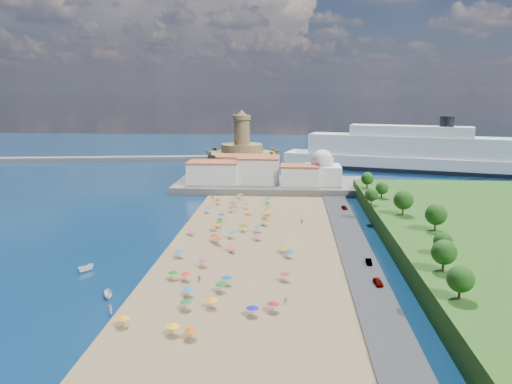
{
  "coord_description": "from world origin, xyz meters",
  "views": [
    {
      "loc": [
        16.05,
        -147.64,
        43.4
      ],
      "look_at": [
        4.0,
        25.0,
        8.0
      ],
      "focal_mm": 35.0,
      "sensor_mm": 36.0,
      "label": 1
    }
  ],
  "objects": [
    {
      "name": "moored_boats",
      "position": [
        -28.13,
        -42.63,
        0.81
      ],
      "size": [
        14.58,
        19.6,
        1.66
      ],
      "color": "white",
      "rests_on": "ground"
    },
    {
      "name": "domed_building",
      "position": [
        30.0,
        71.0,
        8.97
      ],
      "size": [
        16.0,
        16.0,
        15.0
      ],
      "color": "silver",
      "rests_on": "terrace"
    },
    {
      "name": "beach_parasols",
      "position": [
        -0.63,
        -9.71,
        2.15
      ],
      "size": [
        32.98,
        118.93,
        2.2
      ],
      "color": "gray",
      "rests_on": "beach"
    },
    {
      "name": "terrace",
      "position": [
        10.0,
        73.0,
        1.5
      ],
      "size": [
        90.0,
        36.0,
        3.0
      ],
      "primitive_type": "cube",
      "color": "#59544C",
      "rests_on": "ground"
    },
    {
      "name": "waterfront_buildings",
      "position": [
        -3.05,
        73.64,
        7.88
      ],
      "size": [
        57.0,
        29.0,
        11.0
      ],
      "color": "silver",
      "rests_on": "terrace"
    },
    {
      "name": "parked_cars",
      "position": [
        36.0,
        -11.51,
        1.35
      ],
      "size": [
        2.08,
        76.64,
        1.35
      ],
      "color": "gray",
      "rests_on": "promenade"
    },
    {
      "name": "beachgoers",
      "position": [
        1.78,
        -6.62,
        1.12
      ],
      "size": [
        39.93,
        105.28,
        1.85
      ],
      "color": "tan",
      "rests_on": "beach"
    },
    {
      "name": "breakwater",
      "position": [
        -110.0,
        153.0,
        1.3
      ],
      "size": [
        199.03,
        34.77,
        2.6
      ],
      "primitive_type": "cube",
      "rotation": [
        0.0,
        0.0,
        0.14
      ],
      "color": "#59544C",
      "rests_on": "ground"
    },
    {
      "name": "ground",
      "position": [
        0.0,
        0.0,
        0.0
      ],
      "size": [
        700.0,
        700.0,
        0.0
      ],
      "primitive_type": "plane",
      "color": "#071938",
      "rests_on": "ground"
    },
    {
      "name": "hillside_trees",
      "position": [
        49.5,
        -9.32,
        10.06
      ],
      "size": [
        17.54,
        110.19,
        7.61
      ],
      "color": "#382314",
      "rests_on": "hillside"
    },
    {
      "name": "fortress",
      "position": [
        -12.0,
        138.0,
        6.68
      ],
      "size": [
        40.0,
        40.0,
        32.4
      ],
      "color": "olive",
      "rests_on": "ground"
    },
    {
      "name": "cruise_ship",
      "position": [
        80.73,
        128.26,
        8.9
      ],
      "size": [
        137.95,
        57.42,
        30.06
      ],
      "color": "black",
      "rests_on": "ground"
    },
    {
      "name": "jetty",
      "position": [
        -12.0,
        108.0,
        1.2
      ],
      "size": [
        18.0,
        70.0,
        2.4
      ],
      "primitive_type": "cube",
      "color": "#59544C",
      "rests_on": "ground"
    }
  ]
}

